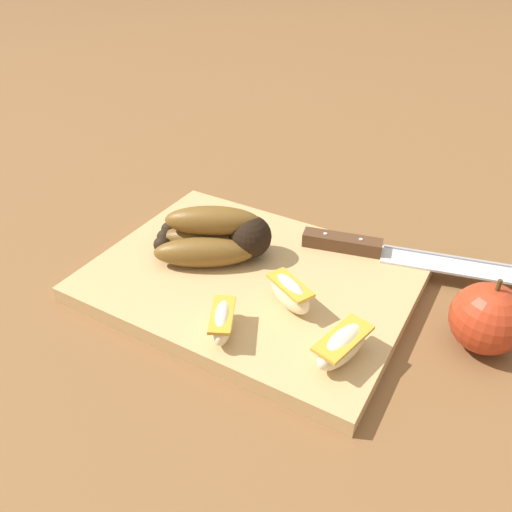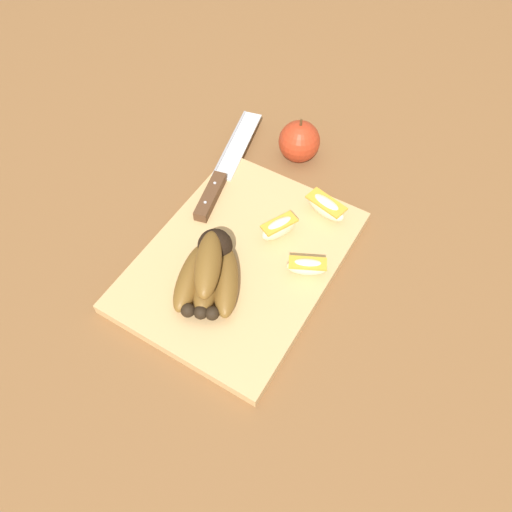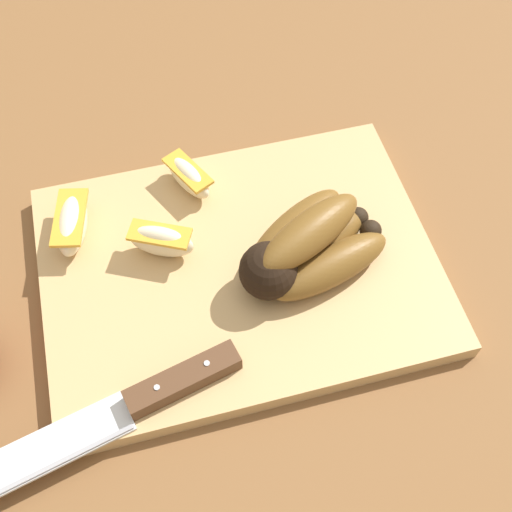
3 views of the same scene
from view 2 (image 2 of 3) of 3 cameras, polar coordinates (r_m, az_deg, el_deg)
The scene contains 8 objects.
ground_plane at distance 0.81m, azimuth -1.40°, elevation -0.49°, with size 6.00×6.00×0.00m, color brown.
cutting_board at distance 0.80m, azimuth -1.56°, elevation -0.59°, with size 0.37×0.28×0.02m, color tan.
banana_bunch at distance 0.75m, azimuth -5.24°, elevation -1.69°, with size 0.15×0.13×0.07m.
chefs_knife at distance 0.89m, azimuth -4.03°, elevation 8.82°, with size 0.28×0.09×0.02m.
apple_wedge_near at distance 0.80m, azimuth 2.61°, elevation 3.18°, with size 0.07×0.05×0.04m.
apple_wedge_middle at distance 0.84m, azimuth 7.84°, elevation 5.51°, with size 0.04×0.08×0.03m.
apple_wedge_far at distance 0.76m, azimuth 5.77°, elevation -1.18°, with size 0.05×0.06×0.03m.
whole_apple at distance 0.94m, azimuth 4.88°, elevation 12.69°, with size 0.08×0.08×0.09m.
Camera 2 is at (0.38, 0.25, 0.67)m, focal length 35.63 mm.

